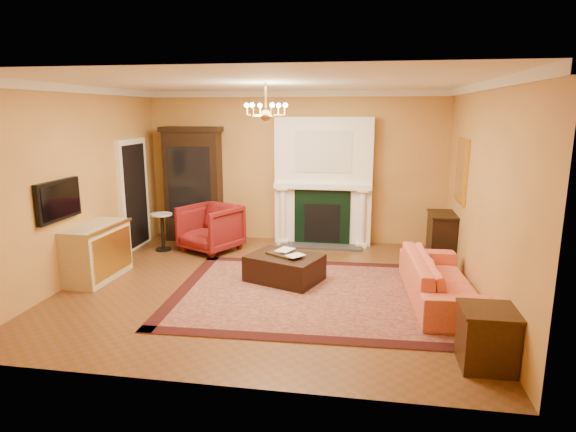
% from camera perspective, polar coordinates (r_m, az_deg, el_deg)
% --- Properties ---
extents(floor, '(6.00, 5.50, 0.02)m').
position_cam_1_polar(floor, '(7.43, -2.44, -8.34)').
color(floor, brown).
rests_on(floor, ground).
extents(ceiling, '(6.00, 5.50, 0.02)m').
position_cam_1_polar(ceiling, '(6.96, -2.67, 15.61)').
color(ceiling, white).
rests_on(ceiling, wall_back).
extents(wall_back, '(6.00, 0.02, 3.00)m').
position_cam_1_polar(wall_back, '(9.73, 0.79, 5.79)').
color(wall_back, gold).
rests_on(wall_back, floor).
extents(wall_front, '(6.00, 0.02, 3.00)m').
position_cam_1_polar(wall_front, '(4.43, -9.88, -2.41)').
color(wall_front, gold).
rests_on(wall_front, floor).
extents(wall_left, '(0.02, 5.50, 3.00)m').
position_cam_1_polar(wall_left, '(8.20, -23.66, 3.51)').
color(wall_left, gold).
rests_on(wall_left, floor).
extents(wall_right, '(0.02, 5.50, 3.00)m').
position_cam_1_polar(wall_right, '(7.07, 22.11, 2.38)').
color(wall_right, gold).
rests_on(wall_right, floor).
extents(fireplace, '(1.90, 0.70, 2.50)m').
position_cam_1_polar(fireplace, '(9.52, 4.20, 3.75)').
color(fireplace, white).
rests_on(fireplace, wall_back).
extents(crown_molding, '(6.00, 5.50, 0.12)m').
position_cam_1_polar(crown_molding, '(7.89, -1.18, 14.73)').
color(crown_molding, white).
rests_on(crown_molding, ceiling).
extents(doorway, '(0.08, 1.05, 2.10)m').
position_cam_1_polar(doorway, '(9.69, -17.76, 2.46)').
color(doorway, white).
rests_on(doorway, wall_left).
extents(tv_panel, '(0.09, 0.95, 0.58)m').
position_cam_1_polar(tv_panel, '(7.69, -25.55, 1.69)').
color(tv_panel, black).
rests_on(tv_panel, wall_left).
extents(gilt_mirror, '(0.06, 0.76, 1.05)m').
position_cam_1_polar(gilt_mirror, '(8.40, 19.86, 5.04)').
color(gilt_mirror, gold).
rests_on(gilt_mirror, wall_right).
extents(chandelier, '(0.63, 0.55, 0.53)m').
position_cam_1_polar(chandelier, '(6.95, -2.64, 12.30)').
color(chandelier, gold).
rests_on(chandelier, ceiling).
extents(oriental_rug, '(4.21, 3.22, 0.02)m').
position_cam_1_polar(oriental_rug, '(7.10, 3.23, -9.18)').
color(oriental_rug, '#430E14').
rests_on(oriental_rug, floor).
extents(china_cabinet, '(1.13, 0.57, 2.21)m').
position_cam_1_polar(china_cabinet, '(10.03, -11.09, 3.47)').
color(china_cabinet, black).
rests_on(china_cabinet, floor).
extents(wingback_armchair, '(1.24, 1.22, 0.97)m').
position_cam_1_polar(wingback_armchair, '(9.21, -9.18, -1.16)').
color(wingback_armchair, maroon).
rests_on(wingback_armchair, floor).
extents(pedestal_table, '(0.40, 0.40, 0.72)m').
position_cam_1_polar(pedestal_table, '(9.43, -14.66, -1.52)').
color(pedestal_table, black).
rests_on(pedestal_table, floor).
extents(commode, '(0.59, 1.19, 0.87)m').
position_cam_1_polar(commode, '(8.18, -21.76, -3.99)').
color(commode, beige).
rests_on(commode, floor).
extents(coral_sofa, '(0.78, 2.23, 0.86)m').
position_cam_1_polar(coral_sofa, '(7.03, 17.74, -6.36)').
color(coral_sofa, '#E57048').
rests_on(coral_sofa, floor).
extents(end_table, '(0.53, 0.53, 0.61)m').
position_cam_1_polar(end_table, '(5.53, 22.49, -13.36)').
color(end_table, '#341D0E').
rests_on(end_table, floor).
extents(console_table, '(0.42, 0.74, 0.83)m').
position_cam_1_polar(console_table, '(8.94, 17.70, -2.49)').
color(console_table, black).
rests_on(console_table, floor).
extents(leather_ottoman, '(1.29, 1.12, 0.40)m').
position_cam_1_polar(leather_ottoman, '(7.55, -0.42, -6.15)').
color(leather_ottoman, black).
rests_on(leather_ottoman, oriental_rug).
extents(ottoman_tray, '(0.60, 0.57, 0.03)m').
position_cam_1_polar(ottoman_tray, '(7.53, -0.39, -4.47)').
color(ottoman_tray, black).
rests_on(ottoman_tray, leather_ottoman).
extents(book_a, '(0.23, 0.11, 0.31)m').
position_cam_1_polar(book_a, '(7.61, -1.12, -2.96)').
color(book_a, gray).
rests_on(book_a, ottoman_tray).
extents(book_b, '(0.17, 0.14, 0.27)m').
position_cam_1_polar(book_b, '(7.37, 0.36, -3.63)').
color(book_b, gray).
rests_on(book_b, ottoman_tray).
extents(topiary_left, '(0.15, 0.15, 0.40)m').
position_cam_1_polar(topiary_left, '(9.50, 1.09, 5.32)').
color(topiary_left, gray).
rests_on(topiary_left, fireplace).
extents(topiary_right, '(0.15, 0.15, 0.41)m').
position_cam_1_polar(topiary_right, '(9.40, 8.18, 5.16)').
color(topiary_right, gray).
rests_on(topiary_right, fireplace).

